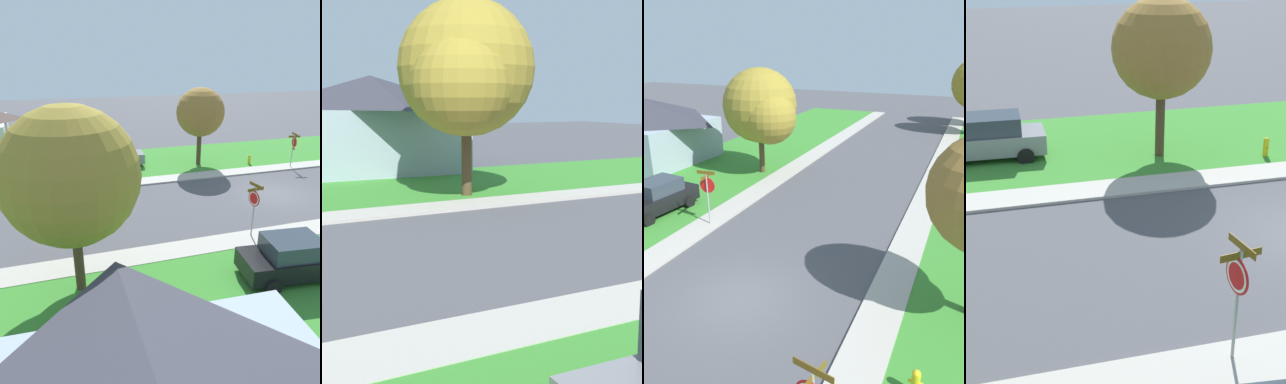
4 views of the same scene
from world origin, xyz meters
The scene contains 13 objects.
ground_plane centered at (0.00, 0.00, 0.00)m, with size 120.00×120.00×0.00m, color #4C4C51.
sidewalk_east centered at (4.70, 12.00, 0.05)m, with size 1.40×56.00×0.10m, color #ADA89E.
lawn_east centered at (9.40, 12.00, 0.04)m, with size 8.00×56.00×0.08m, color #38842D.
sidewalk_west centered at (-4.70, 12.00, 0.05)m, with size 1.40×56.00×0.10m, color #ADA89E.
lawn_west centered at (-9.40, 12.00, 0.04)m, with size 8.00×56.00×0.08m, color #38842D.
stop_sign_near_corner centered at (4.56, -4.49, 1.88)m, with size 0.91×0.91×2.77m.
stop_sign_far_corner centered at (-4.51, 4.54, 1.89)m, with size 0.91×0.91×2.77m.
car_silver_driveway_right centered at (7.84, 15.08, 0.87)m, with size 2.31×4.44×1.76m.
car_grey_far_down_street centered at (8.80, 8.68, 0.87)m, with size 2.13×4.35×1.76m.
car_black_kerbside_mid centered at (-7.87, 4.69, 0.87)m, with size 2.40×4.47×1.76m.
tree_across_left centered at (7.60, 2.12, 4.10)m, with size 4.01×3.73×6.10m.
tree_sidewalk_far centered at (-5.95, 12.61, 4.37)m, with size 5.10×4.75×6.91m.
fire_hydrant centered at (6.21, -1.72, 0.44)m, with size 0.38×0.22×0.83m.
Camera 1 is at (-17.35, 13.09, 8.21)m, focal length 32.04 mm.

